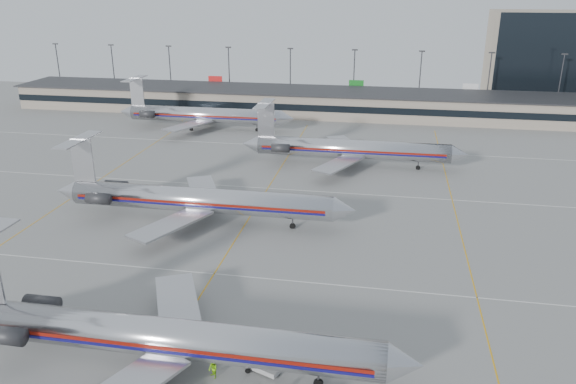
# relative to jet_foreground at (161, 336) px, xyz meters

# --- Properties ---
(ground) EXTENTS (260.00, 260.00, 0.00)m
(ground) POSITION_rel_jet_foreground_xyz_m (-0.71, 7.44, -3.32)
(ground) COLOR gray
(ground) RESTS_ON ground
(apron_markings) EXTENTS (160.00, 0.15, 0.02)m
(apron_markings) POSITION_rel_jet_foreground_xyz_m (-0.71, 17.44, -3.31)
(apron_markings) COLOR silver
(apron_markings) RESTS_ON ground
(terminal) EXTENTS (162.00, 17.00, 6.25)m
(terminal) POSITION_rel_jet_foreground_xyz_m (-0.71, 105.41, -0.16)
(terminal) COLOR gray
(terminal) RESTS_ON ground
(light_mast_row) EXTENTS (163.60, 0.40, 15.28)m
(light_mast_row) POSITION_rel_jet_foreground_xyz_m (-0.71, 119.44, 5.26)
(light_mast_row) COLOR #38383D
(light_mast_row) RESTS_ON ground
(distant_building) EXTENTS (30.00, 20.00, 25.00)m
(distant_building) POSITION_rel_jet_foreground_xyz_m (61.29, 135.44, 9.18)
(distant_building) COLOR tan
(distant_building) RESTS_ON ground
(jet_foreground) EXTENTS (43.74, 25.76, 11.45)m
(jet_foreground) POSITION_rel_jet_foreground_xyz_m (0.00, 0.00, 0.00)
(jet_foreground) COLOR silver
(jet_foreground) RESTS_ON ground
(jet_second_row) EXTENTS (44.47, 26.18, 11.64)m
(jet_second_row) POSITION_rel_jet_foreground_xyz_m (-8.05, 32.06, 0.05)
(jet_second_row) COLOR silver
(jet_second_row) RESTS_ON ground
(jet_third_row) EXTENTS (42.06, 25.87, 11.50)m
(jet_third_row) POSITION_rel_jet_foreground_xyz_m (11.32, 62.33, 0.02)
(jet_third_row) COLOR silver
(jet_third_row) RESTS_ON ground
(jet_back_row) EXTENTS (42.54, 26.16, 11.63)m
(jet_back_row) POSITION_rel_jet_foreground_xyz_m (-24.63, 84.72, 0.05)
(jet_back_row) COLOR silver
(jet_back_row) RESTS_ON ground
(belt_loader) EXTENTS (4.03, 2.33, 2.06)m
(belt_loader) POSITION_rel_jet_foreground_xyz_m (8.91, 1.12, -2.77)
(belt_loader) COLOR #AAAAAA
(belt_loader) RESTS_ON ground
(ramp_worker_far) EXTENTS (1.09, 1.07, 1.77)m
(ramp_worker_far) POSITION_rel_jet_foreground_xyz_m (4.82, -0.50, -2.44)
(ramp_worker_far) COLOR #84D814
(ramp_worker_far) RESTS_ON ground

